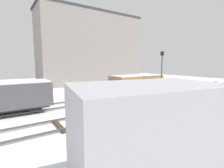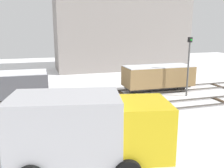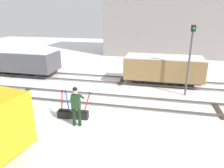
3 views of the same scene
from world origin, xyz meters
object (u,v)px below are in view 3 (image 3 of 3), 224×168
object	(u,v)px
signal_post	(190,55)
rail_worker	(76,104)
freight_car_far_end	(21,61)
freight_car_mid_siding	(163,68)
switch_lever_frame	(73,113)

from	to	relation	value
signal_post	rail_worker	bearing A→B (deg)	-137.41
freight_car_far_end	freight_car_mid_siding	world-z (taller)	freight_car_far_end
rail_worker	signal_post	size ratio (longest dim) A/B	0.44
switch_lever_frame	signal_post	world-z (taller)	signal_post
rail_worker	signal_post	xyz separation A→B (m)	(5.31, 4.88, 1.51)
switch_lever_frame	freight_car_far_end	bearing A→B (deg)	134.19
signal_post	freight_car_far_end	size ratio (longest dim) A/B	0.71
switch_lever_frame	rail_worker	world-z (taller)	rail_worker
switch_lever_frame	freight_car_far_end	xyz separation A→B (m)	(-7.02, 6.12, 0.96)
signal_post	switch_lever_frame	bearing A→B (deg)	-143.48
signal_post	freight_car_far_end	xyz separation A→B (m)	(-12.78, 1.86, -1.38)
signal_post	freight_car_mid_siding	xyz separation A→B (m)	(-1.41, 1.86, -1.39)
switch_lever_frame	rail_worker	xyz separation A→B (m)	(0.45, -0.61, 0.83)
switch_lever_frame	signal_post	size ratio (longest dim) A/B	0.40
freight_car_mid_siding	freight_car_far_end	bearing A→B (deg)	-179.53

